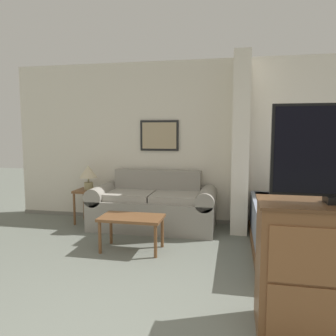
{
  "coord_description": "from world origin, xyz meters",
  "views": [
    {
      "loc": [
        0.62,
        -1.63,
        1.49
      ],
      "look_at": [
        -0.15,
        2.16,
        1.05
      ],
      "focal_mm": 35.0,
      "sensor_mm": 36.0,
      "label": 1
    }
  ],
  "objects_px": {
    "couch": "(154,206)",
    "backpack": "(329,197)",
    "bed": "(326,231)",
    "table_lamp": "(88,173)",
    "coffee_table": "(132,221)"
  },
  "relations": [
    {
      "from": "bed",
      "to": "backpack",
      "type": "distance_m",
      "value": 0.64
    },
    {
      "from": "coffee_table",
      "to": "couch",
      "type": "bearing_deg",
      "value": 88.19
    },
    {
      "from": "coffee_table",
      "to": "bed",
      "type": "relative_size",
      "value": 0.37
    },
    {
      "from": "coffee_table",
      "to": "table_lamp",
      "type": "relative_size",
      "value": 1.97
    },
    {
      "from": "bed",
      "to": "backpack",
      "type": "bearing_deg",
      "value": -104.05
    },
    {
      "from": "table_lamp",
      "to": "bed",
      "type": "distance_m",
      "value": 3.52
    },
    {
      "from": "coffee_table",
      "to": "table_lamp",
      "type": "height_order",
      "value": "table_lamp"
    },
    {
      "from": "couch",
      "to": "backpack",
      "type": "relative_size",
      "value": 4.62
    },
    {
      "from": "coffee_table",
      "to": "backpack",
      "type": "height_order",
      "value": "backpack"
    },
    {
      "from": "backpack",
      "to": "couch",
      "type": "bearing_deg",
      "value": 154.39
    },
    {
      "from": "bed",
      "to": "couch",
      "type": "bearing_deg",
      "value": 163.91
    },
    {
      "from": "couch",
      "to": "coffee_table",
      "type": "xyz_separation_m",
      "value": [
        -0.03,
        -1.0,
        0.05
      ]
    },
    {
      "from": "coffee_table",
      "to": "bed",
      "type": "height_order",
      "value": "bed"
    },
    {
      "from": "table_lamp",
      "to": "bed",
      "type": "height_order",
      "value": "table_lamp"
    },
    {
      "from": "bed",
      "to": "coffee_table",
      "type": "bearing_deg",
      "value": -171.89
    }
  ]
}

